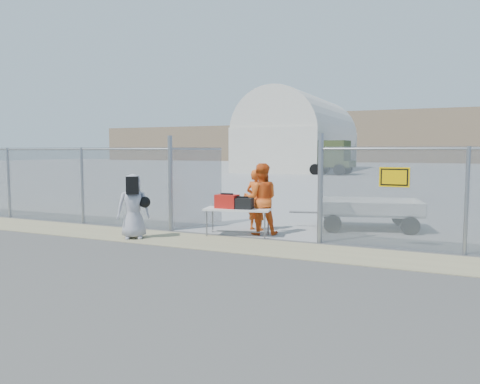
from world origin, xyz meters
The scene contains 14 objects.
ground centered at (0.00, 0.00, 0.00)m, with size 160.00×160.00×0.00m, color #414141.
tarmac_inside centered at (0.00, 42.00, 0.01)m, with size 160.00×80.00×0.01m, color gray.
dirt_strip centered at (0.00, 1.00, 0.01)m, with size 44.00×1.60×0.01m, color tan.
distant_hills centered at (5.00, 78.00, 4.50)m, with size 140.00×6.00×9.00m, color #7F684F, non-canonical shape.
chain_link_fence centered at (0.00, 2.00, 1.10)m, with size 40.00×0.20×2.20m, color gray, non-canonical shape.
quonset_hangar centered at (-10.00, 40.00, 4.00)m, with size 9.00×18.00×8.00m, color beige, non-canonical shape.
folding_table centered at (-0.08, 2.04, 0.34)m, with size 1.62×0.68×0.69m, color silver, non-canonical shape.
orange_bag centered at (-0.34, 1.96, 0.86)m, with size 0.53×0.36×0.33m, color red.
black_duffel centered at (0.05, 1.99, 0.82)m, with size 0.55×0.32×0.27m, color black.
security_worker_left centered at (0.04, 2.97, 0.81)m, with size 0.59×0.39×1.63m, color #E35819.
security_worker_right centered at (0.37, 2.45, 0.90)m, with size 0.87×0.68×1.80m, color #E35819.
visitor centered at (-2.20, 0.68, 0.78)m, with size 0.76×0.50×1.56m, color #9C9BA6.
utility_trailer centered at (2.71, 4.39, 0.42)m, with size 3.49×1.80×0.85m, color silver, non-canonical shape.
military_truck centered at (-6.08, 32.18, 1.48)m, with size 6.21×2.29×2.96m, color #333F1E, non-canonical shape.
Camera 1 is at (4.69, -8.38, 2.12)m, focal length 35.00 mm.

